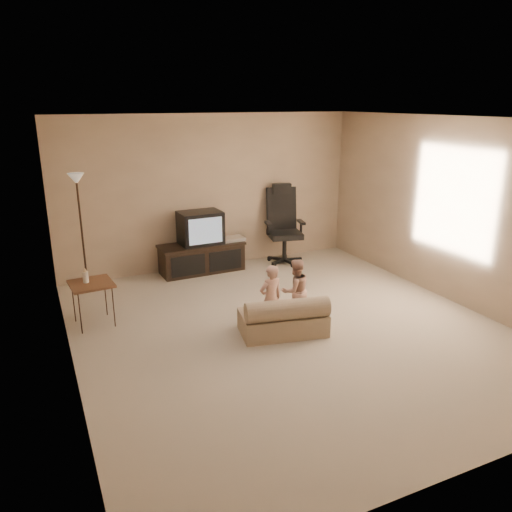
{
  "coord_description": "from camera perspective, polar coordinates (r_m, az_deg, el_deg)",
  "views": [
    {
      "loc": [
        -2.71,
        -4.91,
        2.69
      ],
      "look_at": [
        -0.17,
        0.6,
        0.79
      ],
      "focal_mm": 35.0,
      "sensor_mm": 36.0,
      "label": 1
    }
  ],
  "objects": [
    {
      "name": "toddler_left",
      "position": [
        5.96,
        1.7,
        -4.94
      ],
      "size": [
        0.34,
        0.27,
        0.85
      ],
      "primitive_type": "imported",
      "rotation": [
        0.0,
        0.0,
        3.28
      ],
      "color": "tan",
      "rests_on": "floor"
    },
    {
      "name": "room_shell",
      "position": [
        5.73,
        4.07,
        5.55
      ],
      "size": [
        5.5,
        5.5,
        5.5
      ],
      "color": "white",
      "rests_on": "floor"
    },
    {
      "name": "floor",
      "position": [
        6.22,
        3.77,
        -8.27
      ],
      "size": [
        5.5,
        5.5,
        0.0
      ],
      "primitive_type": "plane",
      "color": "#B7AA91",
      "rests_on": "ground"
    },
    {
      "name": "side_table",
      "position": [
        6.45,
        -18.36,
        -3.06
      ],
      "size": [
        0.54,
        0.54,
        0.75
      ],
      "rotation": [
        0.0,
        0.0,
        0.09
      ],
      "color": "brown",
      "rests_on": "floor"
    },
    {
      "name": "floor_lamp",
      "position": [
        7.5,
        -19.56,
        5.38
      ],
      "size": [
        0.27,
        0.27,
        1.73
      ],
      "color": "black",
      "rests_on": "floor"
    },
    {
      "name": "tv_stand",
      "position": [
        8.12,
        -6.22,
        1.02
      ],
      "size": [
        1.41,
        0.55,
        1.0
      ],
      "rotation": [
        0.0,
        0.0,
        0.03
      ],
      "color": "black",
      "rests_on": "floor"
    },
    {
      "name": "child_sofa",
      "position": [
        6.0,
        3.23,
        -7.18
      ],
      "size": [
        1.1,
        0.76,
        0.49
      ],
      "rotation": [
        0.0,
        0.0,
        -0.2
      ],
      "color": "tan",
      "rests_on": "floor"
    },
    {
      "name": "toddler_right",
      "position": [
        6.29,
        4.51,
        -3.94
      ],
      "size": [
        0.4,
        0.23,
        0.82
      ],
      "primitive_type": "imported",
      "rotation": [
        0.0,
        0.0,
        3.18
      ],
      "color": "tan",
      "rests_on": "floor"
    },
    {
      "name": "office_chair",
      "position": [
        8.59,
        3.15,
        2.45
      ],
      "size": [
        0.74,
        0.77,
        1.34
      ],
      "rotation": [
        0.0,
        0.0,
        -0.23
      ],
      "color": "black",
      "rests_on": "floor"
    }
  ]
}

